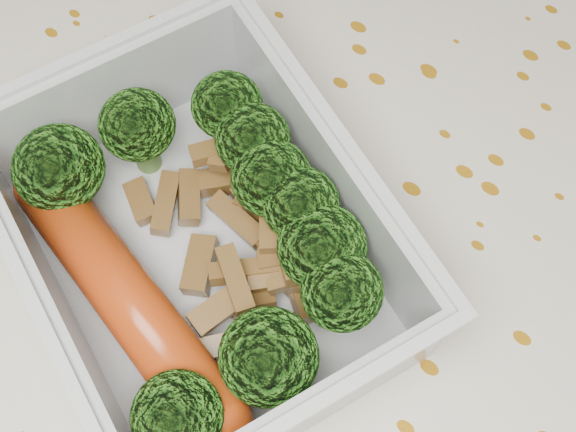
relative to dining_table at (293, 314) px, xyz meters
The scene contains 6 objects.
dining_table is the anchor object (origin of this frame).
tablecloth 0.05m from the dining_table, ahead, with size 1.46×0.96×0.19m.
lunch_container 0.12m from the dining_table, 136.01° to the right, with size 0.23×0.21×0.07m.
broccoli_florets 0.13m from the dining_table, 141.61° to the right, with size 0.17×0.16×0.05m.
meat_pile 0.11m from the dining_table, 151.83° to the right, with size 0.12×0.10×0.03m.
sausage 0.14m from the dining_table, 121.94° to the right, with size 0.16×0.06×0.03m.
Camera 1 is at (0.08, -0.12, 1.11)m, focal length 50.00 mm.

